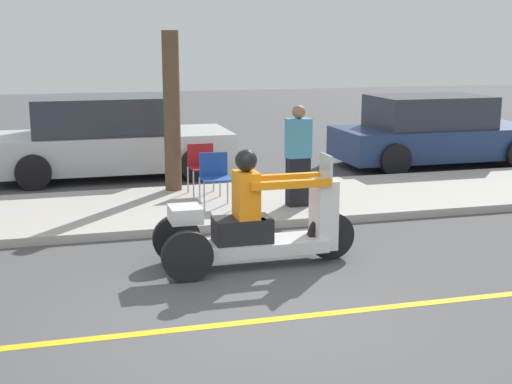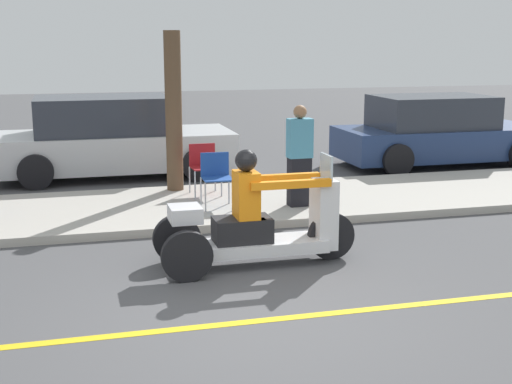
{
  "view_description": "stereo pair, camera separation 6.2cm",
  "coord_description": "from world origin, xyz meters",
  "px_view_note": "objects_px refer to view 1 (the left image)",
  "views": [
    {
      "loc": [
        -1.74,
        -6.19,
        2.67
      ],
      "look_at": [
        0.43,
        1.68,
        0.9
      ],
      "focal_mm": 50.0,
      "sensor_mm": 36.0,
      "label": 1
    },
    {
      "loc": [
        -1.68,
        -6.2,
        2.67
      ],
      "look_at": [
        0.43,
        1.68,
        0.9
      ],
      "focal_mm": 50.0,
      "sensor_mm": 36.0,
      "label": 2
    }
  ],
  "objects_px": {
    "folding_chair_set_back": "(202,163)",
    "parked_car_lot_right": "(109,139)",
    "motorcycle_trike": "(257,225)",
    "folding_chair_curbside": "(215,174)",
    "parked_car_lot_far": "(434,132)",
    "tree_trunk": "(172,112)",
    "spectator_mid_group": "(298,158)"
  },
  "relations": [
    {
      "from": "folding_chair_curbside",
      "to": "tree_trunk",
      "type": "xyz_separation_m",
      "value": [
        -0.43,
        1.38,
        0.83
      ]
    },
    {
      "from": "folding_chair_set_back",
      "to": "folding_chair_curbside",
      "type": "xyz_separation_m",
      "value": [
        0.01,
        -0.96,
        0.0
      ]
    },
    {
      "from": "spectator_mid_group",
      "to": "tree_trunk",
      "type": "xyz_separation_m",
      "value": [
        -1.67,
        1.67,
        0.58
      ]
    },
    {
      "from": "motorcycle_trike",
      "to": "tree_trunk",
      "type": "relative_size",
      "value": 0.91
    },
    {
      "from": "motorcycle_trike",
      "to": "spectator_mid_group",
      "type": "xyz_separation_m",
      "value": [
        1.3,
        2.33,
        0.38
      ]
    },
    {
      "from": "spectator_mid_group",
      "to": "tree_trunk",
      "type": "distance_m",
      "value": 2.44
    },
    {
      "from": "motorcycle_trike",
      "to": "tree_trunk",
      "type": "distance_m",
      "value": 4.14
    },
    {
      "from": "parked_car_lot_far",
      "to": "tree_trunk",
      "type": "relative_size",
      "value": 1.62
    },
    {
      "from": "folding_chair_curbside",
      "to": "parked_car_lot_far",
      "type": "relative_size",
      "value": 0.19
    },
    {
      "from": "spectator_mid_group",
      "to": "folding_chair_set_back",
      "type": "distance_m",
      "value": 1.79
    },
    {
      "from": "parked_car_lot_right",
      "to": "tree_trunk",
      "type": "relative_size",
      "value": 1.71
    },
    {
      "from": "folding_chair_set_back",
      "to": "parked_car_lot_far",
      "type": "height_order",
      "value": "parked_car_lot_far"
    },
    {
      "from": "tree_trunk",
      "to": "spectator_mid_group",
      "type": "bearing_deg",
      "value": -45.05
    },
    {
      "from": "motorcycle_trike",
      "to": "parked_car_lot_far",
      "type": "xyz_separation_m",
      "value": [
        5.46,
        5.63,
        0.21
      ]
    },
    {
      "from": "folding_chair_curbside",
      "to": "tree_trunk",
      "type": "relative_size",
      "value": 0.31
    },
    {
      "from": "folding_chair_curbside",
      "to": "parked_car_lot_right",
      "type": "distance_m",
      "value": 3.78
    },
    {
      "from": "spectator_mid_group",
      "to": "parked_car_lot_right",
      "type": "relative_size",
      "value": 0.34
    },
    {
      "from": "folding_chair_set_back",
      "to": "tree_trunk",
      "type": "distance_m",
      "value": 1.02
    },
    {
      "from": "motorcycle_trike",
      "to": "parked_car_lot_far",
      "type": "relative_size",
      "value": 0.56
    },
    {
      "from": "folding_chair_set_back",
      "to": "parked_car_lot_right",
      "type": "distance_m",
      "value": 2.9
    },
    {
      "from": "motorcycle_trike",
      "to": "folding_chair_set_back",
      "type": "relative_size",
      "value": 2.96
    },
    {
      "from": "motorcycle_trike",
      "to": "parked_car_lot_right",
      "type": "relative_size",
      "value": 0.53
    },
    {
      "from": "tree_trunk",
      "to": "folding_chair_curbside",
      "type": "bearing_deg",
      "value": -72.74
    },
    {
      "from": "folding_chair_set_back",
      "to": "folding_chair_curbside",
      "type": "height_order",
      "value": "same"
    },
    {
      "from": "spectator_mid_group",
      "to": "parked_car_lot_right",
      "type": "bearing_deg",
      "value": 124.16
    },
    {
      "from": "spectator_mid_group",
      "to": "parked_car_lot_far",
      "type": "distance_m",
      "value": 5.31
    },
    {
      "from": "parked_car_lot_right",
      "to": "motorcycle_trike",
      "type": "bearing_deg",
      "value": -78.12
    },
    {
      "from": "spectator_mid_group",
      "to": "tree_trunk",
      "type": "relative_size",
      "value": 0.58
    },
    {
      "from": "parked_car_lot_right",
      "to": "spectator_mid_group",
      "type": "bearing_deg",
      "value": -55.84
    },
    {
      "from": "motorcycle_trike",
      "to": "folding_chair_curbside",
      "type": "distance_m",
      "value": 2.63
    },
    {
      "from": "folding_chair_set_back",
      "to": "folding_chair_curbside",
      "type": "distance_m",
      "value": 0.96
    },
    {
      "from": "folding_chair_set_back",
      "to": "parked_car_lot_far",
      "type": "xyz_separation_m",
      "value": [
        5.42,
        2.04,
        0.07
      ]
    }
  ]
}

